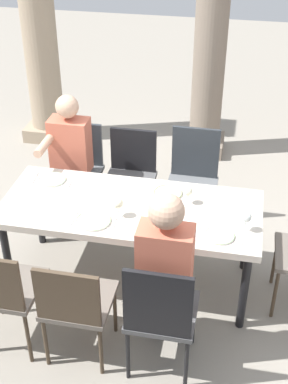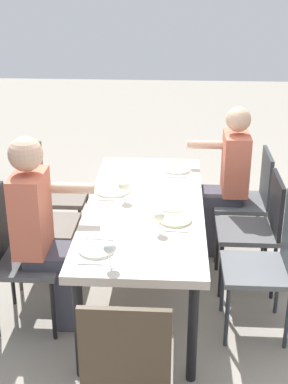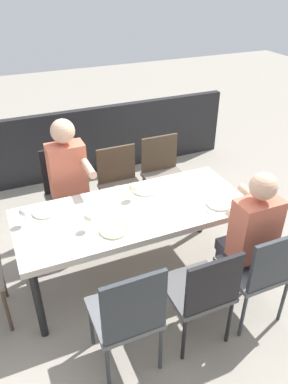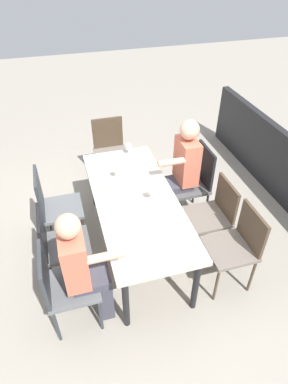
{
  "view_description": "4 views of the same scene",
  "coord_description": "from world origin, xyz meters",
  "px_view_note": "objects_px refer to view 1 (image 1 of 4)",
  "views": [
    {
      "loc": [
        0.74,
        -3.18,
        2.98
      ],
      "look_at": [
        0.1,
        -0.0,
        0.87
      ],
      "focal_mm": 49.81,
      "sensor_mm": 36.0,
      "label": 1
    },
    {
      "loc": [
        3.45,
        0.2,
        2.3
      ],
      "look_at": [
        0.07,
        -0.0,
        0.86
      ],
      "focal_mm": 50.78,
      "sensor_mm": 36.0,
      "label": 2
    },
    {
      "loc": [
        0.93,
        2.37,
        2.47
      ],
      "look_at": [
        -0.14,
        -0.09,
        0.81
      ],
      "focal_mm": 34.79,
      "sensor_mm": 36.0,
      "label": 3
    },
    {
      "loc": [
        -2.5,
        0.62,
        2.87
      ],
      "look_at": [
        0.02,
        -0.1,
        0.78
      ],
      "focal_mm": 30.6,
      "sensor_mm": 36.0,
      "label": 4
    }
  ],
  "objects_px": {
    "dining_table": "(130,213)",
    "chair_mid_south": "(75,302)",
    "chair_east_north": "(193,176)",
    "chair_east_south": "(160,312)",
    "diner_man_white": "(166,270)",
    "wine_glass_3": "(246,218)",
    "wine_glass_2": "(188,192)",
    "plate_0": "(52,180)",
    "wine_glass_1": "(118,204)",
    "plate_1": "(93,221)",
    "plate_3": "(219,235)",
    "stone_column_centre": "(212,26)",
    "chair_mid_north": "(131,172)",
    "stone_column_near": "(38,22)",
    "diner_woman_green": "(69,162)",
    "chair_west_south": "(2,289)",
    "chair_west_north": "(77,166)",
    "plate_2": "(168,193)"
  },
  "relations": [
    {
      "from": "plate_0",
      "to": "wine_glass_1",
      "type": "bearing_deg",
      "value": -30.26
    },
    {
      "from": "diner_man_white",
      "to": "wine_glass_2",
      "type": "xyz_separation_m",
      "value": [
        0.04,
        0.76,
        0.12
      ]
    },
    {
      "from": "chair_mid_north",
      "to": "diner_man_white",
      "type": "bearing_deg",
      "value": -69.21
    },
    {
      "from": "chair_east_north",
      "to": "chair_east_south",
      "type": "relative_size",
      "value": 0.99
    },
    {
      "from": "chair_west_south",
      "to": "stone_column_near",
      "type": "distance_m",
      "value": 3.37
    },
    {
      "from": "stone_column_centre",
      "to": "plate_2",
      "type": "height_order",
      "value": "stone_column_centre"
    },
    {
      "from": "diner_man_white",
      "to": "plate_1",
      "type": "relative_size",
      "value": 5.3
    },
    {
      "from": "diner_woman_green",
      "to": "dining_table",
      "type": "bearing_deg",
      "value": -42.21
    },
    {
      "from": "diner_man_white",
      "to": "wine_glass_3",
      "type": "height_order",
      "value": "diner_man_white"
    },
    {
      "from": "stone_column_centre",
      "to": "chair_mid_south",
      "type": "bearing_deg",
      "value": -99.48
    },
    {
      "from": "stone_column_centre",
      "to": "plate_1",
      "type": "height_order",
      "value": "stone_column_centre"
    },
    {
      "from": "stone_column_centre",
      "to": "plate_1",
      "type": "xyz_separation_m",
      "value": [
        -0.56,
        -2.57,
        -0.7
      ]
    },
    {
      "from": "chair_west_north",
      "to": "stone_column_near",
      "type": "xyz_separation_m",
      "value": [
        -0.85,
        1.49,
        0.85
      ]
    },
    {
      "from": "chair_west_south",
      "to": "dining_table",
      "type": "bearing_deg",
      "value": 50.27
    },
    {
      "from": "plate_1",
      "to": "chair_east_north",
      "type": "bearing_deg",
      "value": 61.34
    },
    {
      "from": "stone_column_near",
      "to": "chair_west_south",
      "type": "bearing_deg",
      "value": -74.86
    },
    {
      "from": "chair_east_south",
      "to": "wine_glass_1",
      "type": "bearing_deg",
      "value": 122.33
    },
    {
      "from": "chair_west_north",
      "to": "stone_column_centre",
      "type": "height_order",
      "value": "stone_column_centre"
    },
    {
      "from": "diner_man_white",
      "to": "diner_woman_green",
      "type": "bearing_deg",
      "value": 129.97
    },
    {
      "from": "chair_east_north",
      "to": "wine_glass_1",
      "type": "height_order",
      "value": "chair_east_north"
    },
    {
      "from": "chair_east_north",
      "to": "wine_glass_2",
      "type": "relative_size",
      "value": 6.52
    },
    {
      "from": "plate_0",
      "to": "wine_glass_2",
      "type": "height_order",
      "value": "wine_glass_2"
    },
    {
      "from": "chair_west_north",
      "to": "plate_1",
      "type": "relative_size",
      "value": 3.58
    },
    {
      "from": "wine_glass_2",
      "to": "diner_man_white",
      "type": "bearing_deg",
      "value": -92.87
    },
    {
      "from": "plate_3",
      "to": "wine_glass_3",
      "type": "height_order",
      "value": "wine_glass_3"
    },
    {
      "from": "chair_mid_south",
      "to": "wine_glass_3",
      "type": "relative_size",
      "value": 5.59
    },
    {
      "from": "chair_west_south",
      "to": "stone_column_near",
      "type": "xyz_separation_m",
      "value": [
        -0.85,
        3.15,
        0.84
      ]
    },
    {
      "from": "plate_1",
      "to": "wine_glass_3",
      "type": "xyz_separation_m",
      "value": [
        1.06,
        0.11,
        0.1
      ]
    },
    {
      "from": "stone_column_centre",
      "to": "diner_man_white",
      "type": "bearing_deg",
      "value": -89.37
    },
    {
      "from": "plate_0",
      "to": "diner_man_white",
      "type": "bearing_deg",
      "value": -39.07
    },
    {
      "from": "chair_mid_south",
      "to": "plate_1",
      "type": "bearing_deg",
      "value": 93.02
    },
    {
      "from": "diner_man_white",
      "to": "plate_3",
      "type": "height_order",
      "value": "diner_man_white"
    },
    {
      "from": "chair_west_north",
      "to": "chair_east_north",
      "type": "bearing_deg",
      "value": 0.33
    },
    {
      "from": "stone_column_near",
      "to": "wine_glass_1",
      "type": "xyz_separation_m",
      "value": [
        1.48,
        -2.47,
        -0.53
      ]
    },
    {
      "from": "wine_glass_2",
      "to": "chair_mid_south",
      "type": "bearing_deg",
      "value": -122.39
    },
    {
      "from": "chair_east_north",
      "to": "plate_3",
      "type": "height_order",
      "value": "chair_east_north"
    },
    {
      "from": "chair_mid_north",
      "to": "diner_man_white",
      "type": "xyz_separation_m",
      "value": [
        0.56,
        -1.47,
        0.2
      ]
    },
    {
      "from": "chair_west_south",
      "to": "chair_east_north",
      "type": "height_order",
      "value": "chair_east_north"
    },
    {
      "from": "chair_mid_south",
      "to": "chair_east_south",
      "type": "distance_m",
      "value": 0.56
    },
    {
      "from": "chair_west_south",
      "to": "plate_2",
      "type": "xyz_separation_m",
      "value": [
        0.93,
        1.04,
        0.21
      ]
    },
    {
      "from": "chair_east_south",
      "to": "diner_man_white",
      "type": "xyz_separation_m",
      "value": [
        -0.0,
        0.19,
        0.17
      ]
    },
    {
      "from": "dining_table",
      "to": "chair_mid_south",
      "type": "height_order",
      "value": "chair_mid_south"
    },
    {
      "from": "chair_east_north",
      "to": "plate_0",
      "type": "relative_size",
      "value": 4.31
    },
    {
      "from": "dining_table",
      "to": "plate_3",
      "type": "bearing_deg",
      "value": -19.65
    },
    {
      "from": "chair_west_south",
      "to": "plate_2",
      "type": "height_order",
      "value": "chair_west_south"
    },
    {
      "from": "stone_column_near",
      "to": "stone_column_centre",
      "type": "relative_size",
      "value": 0.96
    },
    {
      "from": "wine_glass_2",
      "to": "wine_glass_3",
      "type": "relative_size",
      "value": 0.94
    },
    {
      "from": "diner_woman_green",
      "to": "plate_2",
      "type": "distance_m",
      "value": 1.03
    },
    {
      "from": "chair_west_south",
      "to": "plate_0",
      "type": "relative_size",
      "value": 4.07
    },
    {
      "from": "wine_glass_3",
      "to": "diner_woman_green",
      "type": "bearing_deg",
      "value": 153.45
    }
  ]
}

